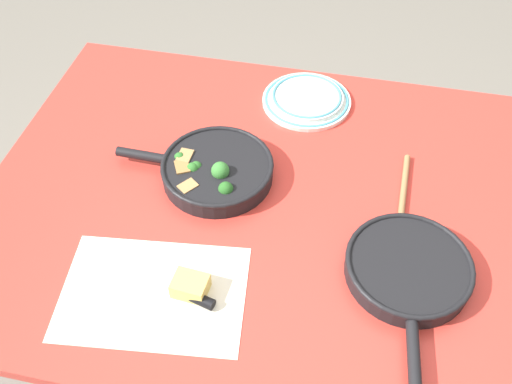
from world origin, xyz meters
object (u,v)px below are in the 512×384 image
at_px(grater_knife, 180,291).
at_px(dinner_plate_stack, 307,99).
at_px(skillet_broccoli, 215,170).
at_px(skillet_eggs, 408,269).
at_px(cheese_block, 190,286).
at_px(wooden_spoon, 400,222).

height_order(grater_knife, dinner_plate_stack, dinner_plate_stack).
relative_size(skillet_broccoli, skillet_eggs, 0.96).
relative_size(skillet_broccoli, grater_knife, 1.75).
relative_size(skillet_eggs, cheese_block, 5.43).
height_order(skillet_broccoli, grater_knife, skillet_broccoli).
bearing_deg(skillet_eggs, dinner_plate_stack, -155.22).
distance_m(skillet_broccoli, grater_knife, 0.33).
bearing_deg(skillet_broccoli, grater_knife, 93.44).
distance_m(wooden_spoon, cheese_block, 0.49).
xyz_separation_m(grater_knife, dinner_plate_stack, (-0.16, -0.66, 0.00)).
distance_m(skillet_broccoli, cheese_block, 0.33).
height_order(skillet_broccoli, skillet_eggs, skillet_broccoli).
relative_size(wooden_spoon, grater_knife, 1.54).
bearing_deg(dinner_plate_stack, grater_knife, 76.18).
bearing_deg(dinner_plate_stack, wooden_spoon, 125.53).
xyz_separation_m(skillet_eggs, grater_knife, (0.45, 0.14, -0.01)).
distance_m(cheese_block, dinner_plate_stack, 0.67).
bearing_deg(skillet_eggs, cheese_block, -77.58).
height_order(skillet_eggs, dinner_plate_stack, skillet_eggs).
relative_size(wooden_spoon, dinner_plate_stack, 1.42).
bearing_deg(wooden_spoon, grater_knife, -54.94).
xyz_separation_m(skillet_eggs, wooden_spoon, (0.02, -0.14, -0.02)).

